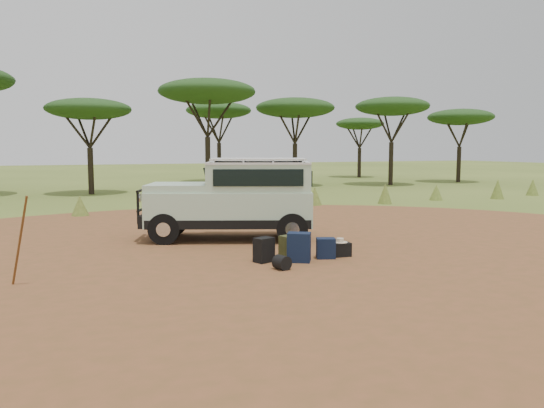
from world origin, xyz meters
name	(u,v)px	position (x,y,z in m)	size (l,w,h in m)	color
ground	(259,261)	(0.00, 0.00, 0.00)	(140.00, 140.00, 0.00)	#516524
dirt_clearing	(259,261)	(0.00, 0.00, 0.00)	(23.00, 23.00, 0.01)	brown
grass_fringe	(173,202)	(0.12, 8.67, 0.40)	(36.60, 1.60, 0.90)	#516524
acacia_treeline	(139,101)	(0.75, 19.81, 4.87)	(46.70, 13.20, 6.26)	black
safari_vehicle	(235,200)	(0.41, 2.67, 0.99)	(4.51, 3.09, 2.06)	#AFCBAD
walking_staff	(20,241)	(-4.41, -0.37, 0.77)	(0.04, 0.04, 1.60)	brown
backpack_black	(264,250)	(0.04, -0.19, 0.25)	(0.37, 0.27, 0.51)	black
backpack_navy	(299,247)	(0.71, -0.44, 0.30)	(0.46, 0.33, 0.60)	#101C35
backpack_olive	(287,246)	(0.73, 0.18, 0.23)	(0.32, 0.23, 0.45)	#363A1B
duffel_navy	(326,248)	(1.38, -0.34, 0.22)	(0.39, 0.29, 0.43)	#101C35
hard_case	(340,249)	(1.77, -0.26, 0.15)	(0.43, 0.30, 0.30)	black
stuff_sack	(282,263)	(0.11, -0.94, 0.14)	(0.28, 0.28, 0.28)	black
safari_hat	(340,241)	(1.77, -0.26, 0.34)	(0.32, 0.32, 0.09)	beige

